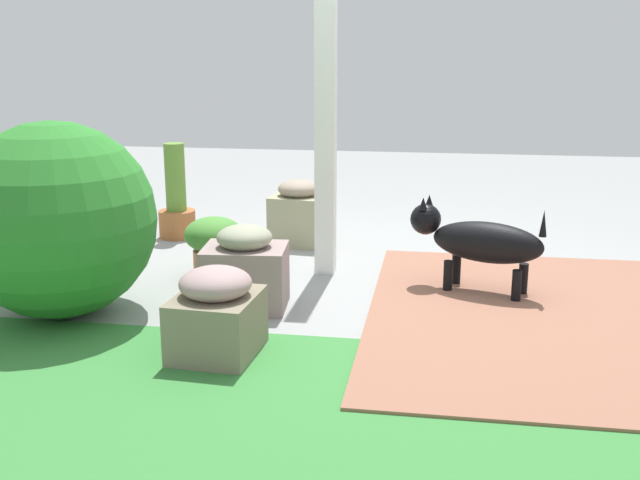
# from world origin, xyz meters

# --- Properties ---
(ground_plane) EXTENTS (12.00, 12.00, 0.00)m
(ground_plane) POSITION_xyz_m (0.00, 0.00, 0.00)
(ground_plane) COLOR gray
(brick_path) EXTENTS (1.80, 2.40, 0.02)m
(brick_path) POSITION_xyz_m (-0.90, 0.56, 0.01)
(brick_path) COLOR #925F49
(brick_path) RESTS_ON ground
(porch_pillar) EXTENTS (0.12, 0.12, 2.16)m
(porch_pillar) POSITION_xyz_m (0.35, -0.11, 1.08)
(porch_pillar) COLOR white
(porch_pillar) RESTS_ON ground
(stone_planter_nearest) EXTENTS (0.41, 0.36, 0.47)m
(stone_planter_nearest) POSITION_xyz_m (0.66, -0.78, 0.23)
(stone_planter_nearest) COLOR gray
(stone_planter_nearest) RESTS_ON ground
(stone_planter_mid) EXTENTS (0.48, 0.39, 0.46)m
(stone_planter_mid) POSITION_xyz_m (0.68, 0.63, 0.21)
(stone_planter_mid) COLOR gray
(stone_planter_mid) RESTS_ON ground
(stone_planter_far) EXTENTS (0.39, 0.45, 0.42)m
(stone_planter_far) POSITION_xyz_m (0.64, 1.28, 0.20)
(stone_planter_far) COLOR #7C725C
(stone_planter_far) RESTS_ON ground
(round_shrub) EXTENTS (1.03, 1.03, 1.03)m
(round_shrub) POSITION_xyz_m (1.61, 0.89, 0.52)
(round_shrub) COLOR #2A7929
(round_shrub) RESTS_ON ground
(terracotta_pot_tall) EXTENTS (0.27, 0.27, 0.71)m
(terracotta_pot_tall) POSITION_xyz_m (1.60, -0.84, 0.25)
(terracotta_pot_tall) COLOR #A15B31
(terracotta_pot_tall) RESTS_ON ground
(terracotta_pot_broad) EXTENTS (0.36, 0.36, 0.38)m
(terracotta_pot_broad) POSITION_xyz_m (1.01, 0.11, 0.22)
(terracotta_pot_broad) COLOR #CA7550
(terracotta_pot_broad) RESTS_ON ground
(dog) EXTENTS (0.79, 0.42, 0.55)m
(dog) POSITION_xyz_m (-0.58, 0.17, 0.32)
(dog) COLOR black
(dog) RESTS_ON ground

